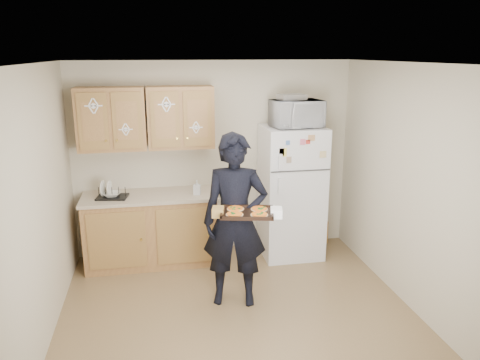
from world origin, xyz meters
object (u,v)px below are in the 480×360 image
Objects in this scene: microwave at (296,114)px; dish_rack at (112,192)px; person at (235,221)px; baking_tray at (247,213)px; refrigerator at (291,192)px.

dish_rack is (-2.26, 0.06, -0.89)m from microwave.
person is 3.06× the size of microwave.
person is at bearing -140.21° from microwave.
refrigerator is at bearing 70.73° from baking_tray.
person is 1.71m from dish_rack.
person is 3.64× the size of baking_tray.
dish_rack is (-1.37, 1.39, -0.13)m from baking_tray.
person is at bearing -130.44° from refrigerator.
dish_rack is at bearing 152.60° from person.
refrigerator reaches higher than baking_tray.
refrigerator is 3.39× the size of baking_tray.
person reaches higher than refrigerator.
refrigerator is 1.02m from microwave.
microwave reaches higher than person.
baking_tray is 0.84× the size of microwave.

